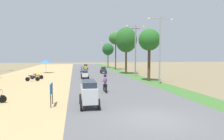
{
  "coord_description": "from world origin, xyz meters",
  "views": [
    {
      "loc": [
        -4.01,
        -9.38,
        3.39
      ],
      "look_at": [
        0.72,
        14.79,
        1.58
      ],
      "focal_mm": 31.04,
      "sensor_mm": 36.0,
      "label": 1
    }
  ],
  "objects_px": {
    "car_hatchback_yellow": "(86,67)",
    "median_tree_second": "(126,40)",
    "parked_motorbike_third": "(37,76)",
    "car_sedan_white": "(85,74)",
    "median_tree_fourth": "(108,49)",
    "car_van_silver": "(89,92)",
    "parked_motorbike_second": "(33,77)",
    "vendor_umbrella": "(46,61)",
    "street_signboard": "(51,90)",
    "median_tree_nearest": "(149,40)",
    "motorbike_foreground_rider": "(105,84)",
    "median_tree_third": "(116,39)",
    "motorbike_ahead_third": "(82,69)",
    "utility_pole_near": "(136,48)",
    "car_hatchback_charcoal": "(103,70)",
    "motorbike_ahead_second": "(81,72)",
    "streetlamp_mid": "(135,47)",
    "streetlamp_far": "(106,52)",
    "streetlamp_near": "(160,46)"
  },
  "relations": [
    {
      "from": "street_signboard",
      "to": "median_tree_third",
      "type": "distance_m",
      "value": 35.69
    },
    {
      "from": "vendor_umbrella",
      "to": "car_hatchback_charcoal",
      "type": "height_order",
      "value": "vendor_umbrella"
    },
    {
      "from": "car_van_silver",
      "to": "car_sedan_white",
      "type": "bearing_deg",
      "value": 87.83
    },
    {
      "from": "median_tree_fourth",
      "to": "streetlamp_mid",
      "type": "bearing_deg",
      "value": -89.26
    },
    {
      "from": "car_hatchback_charcoal",
      "to": "streetlamp_mid",
      "type": "bearing_deg",
      "value": -53.34
    },
    {
      "from": "motorbike_ahead_second",
      "to": "streetlamp_near",
      "type": "bearing_deg",
      "value": -54.5
    },
    {
      "from": "car_van_silver",
      "to": "car_hatchback_charcoal",
      "type": "distance_m",
      "value": 24.21
    },
    {
      "from": "car_hatchback_yellow",
      "to": "motorbike_ahead_second",
      "type": "height_order",
      "value": "car_hatchback_yellow"
    },
    {
      "from": "median_tree_fourth",
      "to": "streetlamp_far",
      "type": "bearing_deg",
      "value": 86.92
    },
    {
      "from": "parked_motorbike_third",
      "to": "street_signboard",
      "type": "xyz_separation_m",
      "value": [
        3.73,
        -15.78,
        0.55
      ]
    },
    {
      "from": "utility_pole_near",
      "to": "car_hatchback_yellow",
      "type": "distance_m",
      "value": 14.01
    },
    {
      "from": "median_tree_second",
      "to": "median_tree_fourth",
      "type": "bearing_deg",
      "value": 89.81
    },
    {
      "from": "car_hatchback_yellow",
      "to": "median_tree_second",
      "type": "bearing_deg",
      "value": -63.3
    },
    {
      "from": "parked_motorbike_second",
      "to": "median_tree_third",
      "type": "relative_size",
      "value": 0.2
    },
    {
      "from": "streetlamp_far",
      "to": "utility_pole_near",
      "type": "height_order",
      "value": "utility_pole_near"
    },
    {
      "from": "streetlamp_far",
      "to": "car_hatchback_yellow",
      "type": "relative_size",
      "value": 3.8
    },
    {
      "from": "streetlamp_mid",
      "to": "car_hatchback_yellow",
      "type": "bearing_deg",
      "value": 111.91
    },
    {
      "from": "street_signboard",
      "to": "car_van_silver",
      "type": "xyz_separation_m",
      "value": [
        2.42,
        -0.73,
        -0.08
      ]
    },
    {
      "from": "car_van_silver",
      "to": "vendor_umbrella",
      "type": "bearing_deg",
      "value": 103.25
    },
    {
      "from": "parked_motorbike_third",
      "to": "car_sedan_white",
      "type": "height_order",
      "value": "car_sedan_white"
    },
    {
      "from": "streetlamp_mid",
      "to": "car_sedan_white",
      "type": "relative_size",
      "value": 3.7
    },
    {
      "from": "car_hatchback_yellow",
      "to": "motorbike_foreground_rider",
      "type": "distance_m",
      "value": 30.58
    },
    {
      "from": "utility_pole_near",
      "to": "motorbike_ahead_third",
      "type": "height_order",
      "value": "utility_pole_near"
    },
    {
      "from": "parked_motorbike_third",
      "to": "vendor_umbrella",
      "type": "relative_size",
      "value": 0.71
    },
    {
      "from": "median_tree_second",
      "to": "streetlamp_near",
      "type": "xyz_separation_m",
      "value": [
        0.38,
        -13.55,
        -1.75
      ]
    },
    {
      "from": "streetlamp_mid",
      "to": "streetlamp_far",
      "type": "height_order",
      "value": "streetlamp_mid"
    },
    {
      "from": "median_tree_fourth",
      "to": "motorbike_ahead_third",
      "type": "relative_size",
      "value": 3.85
    },
    {
      "from": "median_tree_third",
      "to": "motorbike_ahead_second",
      "type": "distance_m",
      "value": 17.31
    },
    {
      "from": "parked_motorbike_second",
      "to": "median_tree_fourth",
      "type": "height_order",
      "value": "median_tree_fourth"
    },
    {
      "from": "median_tree_third",
      "to": "motorbike_ahead_second",
      "type": "bearing_deg",
      "value": -124.02
    },
    {
      "from": "parked_motorbike_second",
      "to": "motorbike_foreground_rider",
      "type": "relative_size",
      "value": 1.0
    },
    {
      "from": "car_van_silver",
      "to": "parked_motorbike_second",
      "type": "bearing_deg",
      "value": 113.76
    },
    {
      "from": "street_signboard",
      "to": "streetlamp_mid",
      "type": "height_order",
      "value": "streetlamp_mid"
    },
    {
      "from": "car_sedan_white",
      "to": "motorbike_foreground_rider",
      "type": "xyz_separation_m",
      "value": [
        1.22,
        -11.29,
        0.11
      ]
    },
    {
      "from": "parked_motorbike_second",
      "to": "median_tree_third",
      "type": "xyz_separation_m",
      "value": [
        15.36,
        19.63,
        7.01
      ]
    },
    {
      "from": "median_tree_fourth",
      "to": "car_van_silver",
      "type": "xyz_separation_m",
      "value": [
        -8.59,
        -41.98,
        -4.23
      ]
    },
    {
      "from": "street_signboard",
      "to": "median_tree_nearest",
      "type": "distance_m",
      "value": 16.2
    },
    {
      "from": "parked_motorbike_third",
      "to": "median_tree_fourth",
      "type": "xyz_separation_m",
      "value": [
        14.75,
        25.47,
        4.7
      ]
    },
    {
      "from": "streetlamp_mid",
      "to": "parked_motorbike_second",
      "type": "bearing_deg",
      "value": -166.59
    },
    {
      "from": "median_tree_third",
      "to": "car_hatchback_yellow",
      "type": "height_order",
      "value": "median_tree_third"
    },
    {
      "from": "motorbike_foreground_rider",
      "to": "car_hatchback_charcoal",
      "type": "bearing_deg",
      "value": 81.94
    },
    {
      "from": "motorbike_foreground_rider",
      "to": "motorbike_ahead_third",
      "type": "relative_size",
      "value": 1.0
    },
    {
      "from": "median_tree_second",
      "to": "median_tree_third",
      "type": "distance_m",
      "value": 11.84
    },
    {
      "from": "median_tree_second",
      "to": "motorbike_ahead_second",
      "type": "relative_size",
      "value": 4.75
    },
    {
      "from": "streetlamp_far",
      "to": "motorbike_ahead_second",
      "type": "xyz_separation_m",
      "value": [
        -8.68,
        -26.98,
        -3.89
      ]
    },
    {
      "from": "median_tree_fourth",
      "to": "motorbike_foreground_rider",
      "type": "xyz_separation_m",
      "value": [
        -6.77,
        -37.18,
        -4.4
      ]
    },
    {
      "from": "street_signboard",
      "to": "motorbike_ahead_second",
      "type": "xyz_separation_m",
      "value": [
        2.64,
        20.03,
        -0.53
      ]
    },
    {
      "from": "median_tree_nearest",
      "to": "median_tree_second",
      "type": "relative_size",
      "value": 0.8
    },
    {
      "from": "utility_pole_near",
      "to": "median_tree_fourth",
      "type": "bearing_deg",
      "value": 101.32
    },
    {
      "from": "parked_motorbike_second",
      "to": "streetlamp_near",
      "type": "height_order",
      "value": "streetlamp_near"
    }
  ]
}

